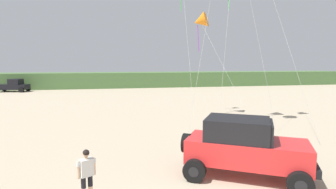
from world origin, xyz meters
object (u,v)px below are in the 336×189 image
at_px(jeep, 245,146).
at_px(kite_white_parafoil, 200,21).
at_px(person_watching, 87,172).
at_px(distant_pickup, 13,86).

relative_size(jeep, kite_white_parafoil, 0.59).
xyz_separation_m(jeep, kite_white_parafoil, (2.09, 11.63, 6.42)).
distance_m(person_watching, distant_pickup, 39.49).
distance_m(jeep, kite_white_parafoil, 13.45).
relative_size(distant_pickup, kite_white_parafoil, 0.58).
distance_m(person_watching, kite_white_parafoil, 16.01).
xyz_separation_m(jeep, person_watching, (-5.69, -0.66, -0.26)).
xyz_separation_m(person_watching, kite_white_parafoil, (7.78, 12.29, 6.68)).
bearing_deg(person_watching, distant_pickup, 110.57).
bearing_deg(distant_pickup, kite_white_parafoil, -48.74).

